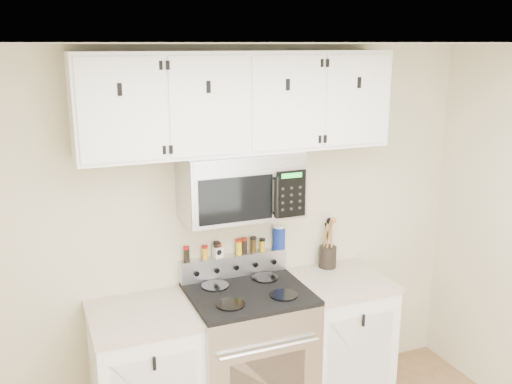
# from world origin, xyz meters

# --- Properties ---
(back_wall) EXTENTS (3.50, 0.01, 2.50)m
(back_wall) POSITION_xyz_m (0.00, 1.75, 1.25)
(back_wall) COLOR #B9B08B
(back_wall) RESTS_ON floor
(ceiling) EXTENTS (3.50, 3.50, 0.01)m
(ceiling) POSITION_xyz_m (0.00, 0.00, 2.50)
(ceiling) COLOR white
(ceiling) RESTS_ON back_wall
(range) EXTENTS (0.76, 0.65, 1.10)m
(range) POSITION_xyz_m (0.00, 1.43, 0.49)
(range) COLOR #B7B7BA
(range) RESTS_ON floor
(base_cabinet_left) EXTENTS (0.64, 0.62, 0.92)m
(base_cabinet_left) POSITION_xyz_m (-0.69, 1.45, 0.46)
(base_cabinet_left) COLOR white
(base_cabinet_left) RESTS_ON floor
(base_cabinet_right) EXTENTS (0.64, 0.62, 0.92)m
(base_cabinet_right) POSITION_xyz_m (0.69, 1.45, 0.46)
(base_cabinet_right) COLOR white
(base_cabinet_right) RESTS_ON floor
(microwave) EXTENTS (0.76, 0.44, 0.42)m
(microwave) POSITION_xyz_m (0.00, 1.55, 1.63)
(microwave) COLOR #9E9EA3
(microwave) RESTS_ON back_wall
(upper_cabinets) EXTENTS (2.00, 0.35, 0.62)m
(upper_cabinets) POSITION_xyz_m (-0.00, 1.58, 2.15)
(upper_cabinets) COLOR white
(upper_cabinets) RESTS_ON back_wall
(utensil_crock) EXTENTS (0.13, 0.13, 0.37)m
(utensil_crock) POSITION_xyz_m (0.71, 1.66, 1.01)
(utensil_crock) COLOR black
(utensil_crock) RESTS_ON base_cabinet_right
(kitchen_timer) EXTENTS (0.07, 0.07, 0.07)m
(kitchen_timer) POSITION_xyz_m (-0.11, 1.71, 1.14)
(kitchen_timer) COLOR white
(kitchen_timer) RESTS_ON range
(salt_canister) EXTENTS (0.09, 0.09, 0.17)m
(salt_canister) POSITION_xyz_m (0.34, 1.71, 1.18)
(salt_canister) COLOR navy
(salt_canister) RESTS_ON range
(spice_jar_0) EXTENTS (0.04, 0.04, 0.10)m
(spice_jar_0) POSITION_xyz_m (-0.33, 1.71, 1.15)
(spice_jar_0) COLOR black
(spice_jar_0) RESTS_ON range
(spice_jar_1) EXTENTS (0.04, 0.04, 0.09)m
(spice_jar_1) POSITION_xyz_m (-0.20, 1.71, 1.15)
(spice_jar_1) COLOR orange
(spice_jar_1) RESTS_ON range
(spice_jar_2) EXTENTS (0.04, 0.04, 0.11)m
(spice_jar_2) POSITION_xyz_m (-0.12, 1.71, 1.16)
(spice_jar_2) COLOR black
(spice_jar_2) RESTS_ON range
(spice_jar_3) EXTENTS (0.04, 0.04, 0.10)m
(spice_jar_3) POSITION_xyz_m (-0.11, 1.71, 1.15)
(spice_jar_3) COLOR #39260D
(spice_jar_3) RESTS_ON range
(spice_jar_4) EXTENTS (0.04, 0.04, 0.11)m
(spice_jar_4) POSITION_xyz_m (0.04, 1.71, 1.15)
(spice_jar_4) COLOR yellow
(spice_jar_4) RESTS_ON range
(spice_jar_5) EXTENTS (0.04, 0.04, 0.11)m
(spice_jar_5) POSITION_xyz_m (0.08, 1.71, 1.16)
(spice_jar_5) COLOR black
(spice_jar_5) RESTS_ON range
(spice_jar_6) EXTENTS (0.04, 0.04, 0.11)m
(spice_jar_6) POSITION_xyz_m (0.15, 1.71, 1.15)
(spice_jar_6) COLOR #3F2A0F
(spice_jar_6) RESTS_ON range
(spice_jar_7) EXTENTS (0.04, 0.04, 0.09)m
(spice_jar_7) POSITION_xyz_m (0.21, 1.71, 1.14)
(spice_jar_7) COLOR gold
(spice_jar_7) RESTS_ON range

